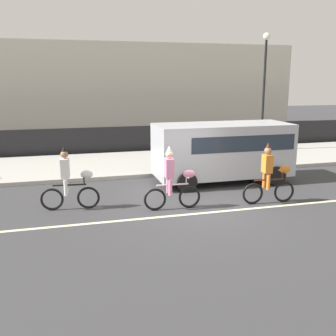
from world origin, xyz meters
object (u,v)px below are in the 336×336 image
at_px(street_lamp_post, 265,75).
at_px(parade_cyclist_zebra, 70,182).
at_px(parade_cyclist_pink, 173,182).
at_px(parade_cyclist_orange, 270,177).
at_px(parked_van_silver, 224,148).

bearing_deg(street_lamp_post, parade_cyclist_zebra, -145.25).
bearing_deg(parade_cyclist_pink, parade_cyclist_orange, -4.16).
distance_m(parked_van_silver, street_lamp_post, 7.10).
bearing_deg(parked_van_silver, parade_cyclist_orange, -83.58).
height_order(parade_cyclist_pink, street_lamp_post, street_lamp_post).
xyz_separation_m(parade_cyclist_orange, parked_van_silver, (-0.32, 2.83, 0.44)).
distance_m(parade_cyclist_zebra, parade_cyclist_pink, 3.02).
distance_m(parade_cyclist_pink, parked_van_silver, 3.80).
relative_size(parked_van_silver, street_lamp_post, 0.85).
relative_size(parade_cyclist_orange, street_lamp_post, 0.33).
bearing_deg(parked_van_silver, parade_cyclist_zebra, -161.89).
bearing_deg(parade_cyclist_zebra, street_lamp_post, 34.75).
bearing_deg(parade_cyclist_orange, parade_cyclist_pink, 175.84).
height_order(parade_cyclist_pink, parked_van_silver, parked_van_silver).
bearing_deg(parade_cyclist_zebra, parade_cyclist_pink, -14.63).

